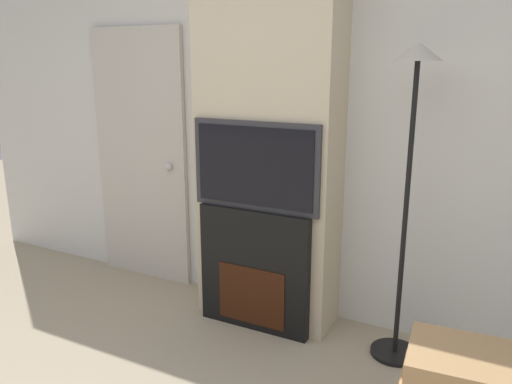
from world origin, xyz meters
name	(u,v)px	position (x,y,z in m)	size (l,w,h in m)	color
wall_back	(282,125)	(0.00, 2.03, 1.35)	(6.00, 0.06, 2.70)	silver
chimney_breast	(269,129)	(0.00, 1.82, 1.35)	(0.95, 0.37, 2.70)	beige
fireplace	(256,269)	(0.00, 1.63, 0.42)	(0.79, 0.15, 0.85)	black
television	(256,166)	(0.00, 1.63, 1.13)	(0.88, 0.07, 0.58)	#2D2D33
floor_lamp	(411,147)	(0.94, 1.71, 1.32)	(0.30, 0.30, 1.89)	black
entry_door	(141,158)	(-1.23, 1.97, 1.02)	(0.87, 0.09, 2.04)	#BCB7AD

